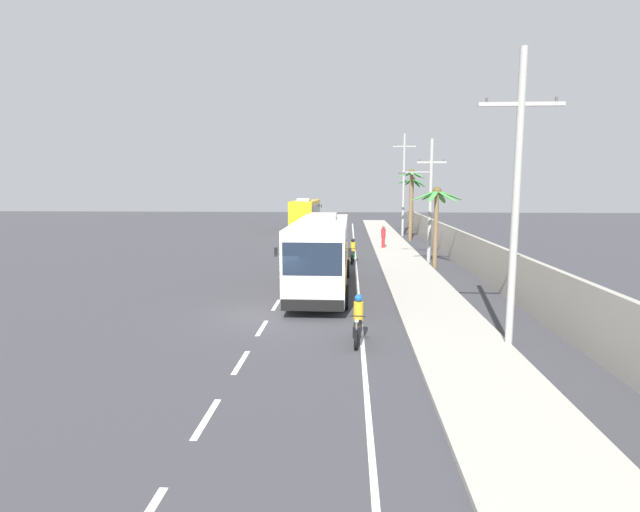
{
  "coord_description": "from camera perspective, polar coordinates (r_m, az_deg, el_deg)",
  "views": [
    {
      "loc": [
        3.16,
        -19.63,
        5.18
      ],
      "look_at": [
        1.72,
        5.14,
        1.7
      ],
      "focal_mm": 28.19,
      "sensor_mm": 36.0,
      "label": 1
    }
  ],
  "objects": [
    {
      "name": "utility_pole_mid",
      "position": [
        34.5,
        12.29,
        6.47
      ],
      "size": [
        3.11,
        0.24,
        8.25
      ],
      "color": "#9E9E99",
      "rests_on": "ground"
    },
    {
      "name": "motorcycle_beside_bus",
      "position": [
        34.05,
        3.74,
        0.35
      ],
      "size": [
        0.56,
        1.96,
        1.64
      ],
      "color": "black",
      "rests_on": "ground"
    },
    {
      "name": "ground_plane",
      "position": [
        20.55,
        -5.68,
        -6.66
      ],
      "size": [
        160.0,
        160.0,
        0.0
      ],
      "primitive_type": "plane",
      "color": "#3A3A3F"
    },
    {
      "name": "motorcycle_trailing",
      "position": [
        16.83,
        4.34,
        -7.63
      ],
      "size": [
        0.56,
        1.96,
        1.61
      ],
      "color": "black",
      "rests_on": "ground"
    },
    {
      "name": "palm_nearest",
      "position": [
        56.13,
        10.42,
        7.23
      ],
      "size": [
        3.06,
        3.21,
        6.15
      ],
      "color": "brown",
      "rests_on": "ground"
    },
    {
      "name": "lane_markings",
      "position": [
        34.78,
        1.7,
        -0.58
      ],
      "size": [
        3.78,
        71.0,
        0.01
      ],
      "color": "white",
      "rests_on": "ground"
    },
    {
      "name": "palm_third",
      "position": [
        32.38,
        13.1,
        5.34
      ],
      "size": [
        3.3,
        3.1,
        5.13
      ],
      "color": "brown",
      "rests_on": "ground"
    },
    {
      "name": "utility_pole_far",
      "position": [
        52.36,
        9.47,
        8.12
      ],
      "size": [
        2.29,
        0.24,
        10.38
      ],
      "color": "#9E9E99",
      "rests_on": "ground"
    },
    {
      "name": "boundary_wall",
      "position": [
        34.68,
        15.68,
        0.94
      ],
      "size": [
        0.24,
        60.0,
        2.21
      ],
      "primitive_type": "cube",
      "color": "#9E998E",
      "rests_on": "ground"
    },
    {
      "name": "pedestrian_near_kerb",
      "position": [
        41.46,
        7.2,
        2.24
      ],
      "size": [
        0.36,
        0.36,
        1.79
      ],
      "rotation": [
        0.0,
        0.0,
        3.56
      ],
      "color": "red",
      "rests_on": "sidewalk_kerb"
    },
    {
      "name": "coach_bus_far_lane",
      "position": [
        60.2,
        -1.67,
        4.88
      ],
      "size": [
        3.23,
        10.74,
        3.72
      ],
      "color": "gold",
      "rests_on": "ground"
    },
    {
      "name": "sidewalk_kerb",
      "position": [
        30.29,
        10.18,
        -1.86
      ],
      "size": [
        3.2,
        90.0,
        0.14
      ],
      "primitive_type": "cube",
      "color": "#A8A399",
      "rests_on": "ground"
    },
    {
      "name": "utility_pole_nearest",
      "position": [
        16.91,
        21.38,
        6.38
      ],
      "size": [
        2.59,
        0.24,
        9.33
      ],
      "color": "#9E9E99",
      "rests_on": "ground"
    },
    {
      "name": "coach_bus_foreground",
      "position": [
        25.05,
        0.15,
        0.57
      ],
      "size": [
        2.99,
        11.74,
        3.74
      ],
      "color": "silver",
      "rests_on": "ground"
    },
    {
      "name": "palm_second",
      "position": [
        48.26,
        10.32,
        7.18
      ],
      "size": [
        2.65,
        2.83,
        6.75
      ],
      "color": "brown",
      "rests_on": "ground"
    }
  ]
}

